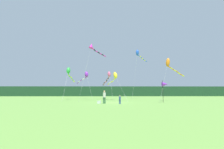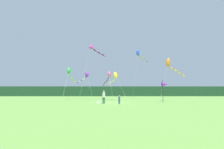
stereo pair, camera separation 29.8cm
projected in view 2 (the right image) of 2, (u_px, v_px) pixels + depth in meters
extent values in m
plane|color=#6B9E42|center=(112.00, 103.00, 25.70)|extent=(120.00, 120.00, 0.00)
cube|color=#1E4228|center=(111.00, 91.00, 70.66)|extent=(108.00, 3.82, 3.95)
cylinder|color=#3F724C|center=(103.00, 101.00, 23.46)|extent=(0.18, 0.18, 0.86)
cylinder|color=#3F724C|center=(104.00, 101.00, 23.47)|extent=(0.18, 0.18, 0.86)
cylinder|color=silver|center=(104.00, 95.00, 23.54)|extent=(0.39, 0.39, 0.68)
sphere|color=tan|center=(104.00, 91.00, 23.59)|extent=(0.25, 0.25, 0.25)
cylinder|color=#334C8C|center=(119.00, 102.00, 22.80)|extent=(0.11, 0.11, 0.55)
cylinder|color=#334C8C|center=(120.00, 102.00, 22.80)|extent=(0.11, 0.11, 0.55)
cylinder|color=#334C8C|center=(119.00, 98.00, 22.85)|extent=(0.25, 0.25, 0.44)
sphere|color=tan|center=(119.00, 96.00, 22.88)|extent=(0.16, 0.16, 0.16)
cube|color=silver|center=(99.00, 102.00, 23.69)|extent=(0.50, 0.41, 0.37)
cylinder|color=black|center=(163.00, 91.00, 26.21)|extent=(0.06, 0.06, 3.40)
cone|color=purple|center=(165.00, 84.00, 26.33)|extent=(0.90, 0.70, 0.70)
cylinder|color=#B2B2B2|center=(66.00, 85.00, 32.60)|extent=(0.17, 4.80, 6.03)
ellipsoid|color=green|center=(69.00, 71.00, 35.29)|extent=(0.81, 1.45, 1.67)
cylinder|color=green|center=(69.00, 74.00, 35.59)|extent=(0.36, 0.85, 0.44)
cylinder|color=yellow|center=(69.00, 75.00, 36.33)|extent=(0.23, 0.80, 0.29)
cylinder|color=green|center=(70.00, 76.00, 37.07)|extent=(0.24, 0.83, 0.39)
cylinder|color=yellow|center=(71.00, 77.00, 37.81)|extent=(0.36, 0.81, 0.28)
cylinder|color=green|center=(72.00, 78.00, 38.55)|extent=(0.30, 0.83, 0.36)
cylinder|color=yellow|center=(72.00, 79.00, 39.29)|extent=(0.28, 0.83, 0.39)
cylinder|color=green|center=(73.00, 80.00, 40.03)|extent=(0.29, 0.82, 0.34)
cylinder|color=yellow|center=(74.00, 81.00, 40.76)|extent=(0.34, 0.85, 0.45)
cylinder|color=#B2B2B2|center=(164.00, 81.00, 29.81)|extent=(2.22, 1.80, 6.97)
ellipsoid|color=orange|center=(168.00, 62.00, 31.06)|extent=(1.26, 1.21, 1.79)
cylinder|color=orange|center=(169.00, 67.00, 31.18)|extent=(0.74, 0.60, 0.42)
cylinder|color=yellow|center=(171.00, 68.00, 31.62)|extent=(0.66, 0.67, 0.31)
cylinder|color=orange|center=(173.00, 69.00, 32.11)|extent=(0.68, 0.67, 0.38)
cylinder|color=yellow|center=(175.00, 70.00, 32.52)|extent=(0.74, 0.56, 0.35)
cylinder|color=orange|center=(177.00, 72.00, 32.94)|extent=(0.69, 0.66, 0.37)
cylinder|color=yellow|center=(179.00, 73.00, 33.41)|extent=(0.69, 0.68, 0.43)
cylinder|color=orange|center=(181.00, 74.00, 33.80)|extent=(0.76, 0.54, 0.40)
cylinder|color=yellow|center=(183.00, 75.00, 34.15)|extent=(0.74, 0.60, 0.39)
cylinder|color=#B2B2B2|center=(111.00, 87.00, 33.05)|extent=(0.81, 2.68, 5.22)
ellipsoid|color=#E5598C|center=(109.00, 74.00, 34.64)|extent=(0.86, 1.13, 1.29)
cylinder|color=#E5598C|center=(109.00, 77.00, 34.99)|extent=(0.28, 0.86, 0.32)
cylinder|color=black|center=(108.00, 78.00, 35.77)|extent=(0.37, 0.89, 0.41)
cylinder|color=#E5598C|center=(108.00, 79.00, 36.54)|extent=(0.40, 0.87, 0.32)
cylinder|color=black|center=(107.00, 80.00, 37.31)|extent=(0.32, 0.90, 0.47)
cylinder|color=#E5598C|center=(106.00, 82.00, 38.05)|extent=(0.54, 0.88, 0.46)
cylinder|color=black|center=(105.00, 83.00, 38.79)|extent=(0.46, 0.86, 0.30)
cylinder|color=#E5598C|center=(104.00, 84.00, 39.56)|extent=(0.26, 0.89, 0.45)
cylinder|color=black|center=(104.00, 85.00, 40.33)|extent=(0.43, 0.87, 0.34)
cylinder|color=#B2B2B2|center=(135.00, 75.00, 41.07)|extent=(1.70, 1.80, 11.37)
ellipsoid|color=blue|center=(138.00, 53.00, 42.55)|extent=(1.22, 1.24, 1.64)
cylinder|color=blue|center=(139.00, 56.00, 42.67)|extent=(0.72, 0.57, 0.37)
cylinder|color=yellow|center=(141.00, 56.00, 43.11)|extent=(0.59, 0.67, 0.28)
cylinder|color=blue|center=(142.00, 57.00, 43.66)|extent=(0.52, 0.72, 0.32)
cylinder|color=yellow|center=(143.00, 58.00, 44.19)|extent=(0.63, 0.69, 0.40)
cylinder|color=blue|center=(144.00, 59.00, 44.71)|extent=(0.58, 0.67, 0.27)
cylinder|color=yellow|center=(145.00, 60.00, 45.24)|extent=(0.58, 0.72, 0.39)
cylinder|color=blue|center=(146.00, 61.00, 45.70)|extent=(0.69, 0.56, 0.29)
cylinder|color=#B2B2B2|center=(85.00, 72.00, 31.41)|extent=(1.85, 2.43, 10.51)
cone|color=#E026B2|center=(91.00, 46.00, 33.16)|extent=(1.27, 1.31, 1.10)
cylinder|color=#E026B2|center=(93.00, 48.00, 33.33)|extent=(0.62, 0.62, 0.40)
cylinder|color=black|center=(95.00, 50.00, 33.79)|extent=(0.48, 0.69, 0.38)
cylinder|color=#E026B2|center=(96.00, 51.00, 34.30)|extent=(0.53, 0.63, 0.27)
cylinder|color=black|center=(98.00, 53.00, 34.76)|extent=(0.61, 0.61, 0.38)
cylinder|color=#E026B2|center=(101.00, 54.00, 35.20)|extent=(0.55, 0.63, 0.30)
cylinder|color=black|center=(103.00, 55.00, 35.65)|extent=(0.59, 0.62, 0.34)
cylinder|color=#E026B2|center=(105.00, 56.00, 36.09)|extent=(0.59, 0.61, 0.33)
cylinder|color=#B2B2B2|center=(90.00, 86.00, 38.58)|extent=(1.84, 2.77, 5.74)
ellipsoid|color=purple|center=(87.00, 74.00, 40.23)|extent=(1.42, 1.56, 1.66)
cylinder|color=purple|center=(86.00, 78.00, 40.68)|extent=(0.67, 1.18, 0.44)
cylinder|color=white|center=(84.00, 79.00, 41.60)|extent=(0.98, 1.00, 0.40)
cylinder|color=purple|center=(82.00, 80.00, 42.47)|extent=(0.80, 1.14, 0.51)
cylinder|color=white|center=(80.00, 81.00, 43.42)|extent=(0.81, 1.12, 0.42)
cylinder|color=purple|center=(78.00, 83.00, 44.39)|extent=(0.71, 1.18, 0.50)
cylinder|color=#B2B2B2|center=(121.00, 87.00, 31.87)|extent=(1.96, 4.88, 5.00)
ellipsoid|color=yellow|center=(115.00, 75.00, 34.53)|extent=(1.23, 1.57, 1.67)
cylinder|color=yellow|center=(115.00, 79.00, 34.90)|extent=(0.45, 0.98, 0.40)
cylinder|color=white|center=(114.00, 80.00, 35.76)|extent=(0.37, 1.00, 0.48)
cylinder|color=yellow|center=(112.00, 82.00, 36.59)|extent=(0.63, 0.93, 0.34)
cylinder|color=white|center=(110.00, 83.00, 37.37)|extent=(0.61, 0.95, 0.40)
cylinder|color=yellow|center=(109.00, 84.00, 38.20)|extent=(0.41, 0.99, 0.43)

